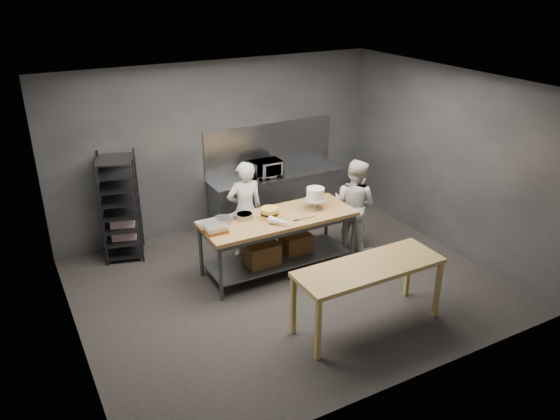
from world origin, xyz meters
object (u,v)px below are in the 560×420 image
Objects in this scene: chef_behind at (245,210)px; microwave at (266,169)px; layer_cake at (269,213)px; speed_rack at (121,208)px; work_table at (278,237)px; chef_right at (354,205)px; frosted_cake_stand at (315,195)px; near_counter at (369,271)px.

chef_behind reaches higher than microwave.
chef_behind is at bearing 98.44° from layer_cake.
microwave is (2.68, 0.08, 0.19)m from speed_rack.
work_table is 1.51m from chef_right.
layer_cake is (-0.81, -1.68, -0.05)m from microwave.
frosted_cake_stand is at bearing 0.20° from work_table.
speed_rack is 1.11× the size of chef_right.
layer_cake is at bearing -40.57° from speed_rack.
frosted_cake_stand is (-0.82, -0.07, 0.36)m from chef_right.
near_counter is 3.69× the size of microwave.
microwave is 2.01× the size of layer_cake.
near_counter is at bearing -79.37° from work_table.
work_table is 4.43× the size of microwave.
work_table is 1.47× the size of chef_behind.
chef_behind is 3.01× the size of microwave.
chef_right reaches higher than microwave.
microwave is (-0.81, 1.63, 0.26)m from chef_right.
work_table is 2.59m from speed_rack.
chef_right is at bearing 2.83° from work_table.
layer_cake is at bearing 104.17° from near_counter.
chef_behind is 6.04× the size of layer_cake.
chef_behind is at bearing 102.68° from near_counter.
microwave is at bearing 1.37° from chef_right.
chef_behind reaches higher than work_table.
speed_rack reaches higher than frosted_cake_stand.
chef_right is 1.84m from microwave.
speed_rack is at bearing -23.25° from chef_behind.
frosted_cake_stand is at bearing 80.04° from near_counter.
chef_behind is 1.83m from chef_right.
layer_cake is at bearing 66.80° from chef_right.
frosted_cake_stand is at bearing 69.99° from chef_right.
microwave is at bearing 64.32° from layer_cake.
work_table is at bearing -111.83° from microwave.
near_counter is 2.24m from chef_right.
speed_rack is 2.69m from microwave.
speed_rack reaches higher than chef_right.
speed_rack is 2.47m from layer_cake.
chef_behind is 1.04× the size of chef_right.
chef_right is 5.82× the size of layer_cake.
frosted_cake_stand is 1.27× the size of layer_cake.
near_counter is 2.61m from chef_behind.
layer_cake is at bearing 169.67° from work_table.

